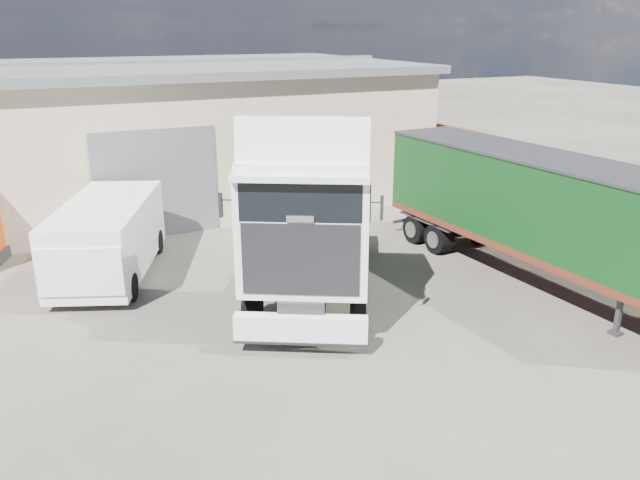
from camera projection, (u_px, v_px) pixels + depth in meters
name	position (u px, v px, depth m)	size (l,w,h in m)	color
ground	(349.00, 357.00, 13.34)	(120.00, 120.00, 0.00)	#2C2924
warehouse	(18.00, 138.00, 23.81)	(30.60, 12.60, 5.42)	beige
brick_boundary_wall	(554.00, 185.00, 22.65)	(0.35, 26.00, 2.50)	brown
tractor_unit	(309.00, 228.00, 15.05)	(5.96, 7.75, 5.00)	black
box_trailer	(536.00, 205.00, 16.84)	(2.92, 10.65, 3.50)	#2D2D30
panel_van	(106.00, 241.00, 17.20)	(3.87, 5.60, 2.12)	black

